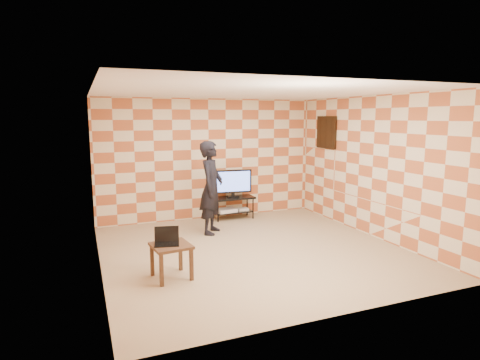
% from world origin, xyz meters
% --- Properties ---
extents(floor, '(5.00, 5.00, 0.00)m').
position_xyz_m(floor, '(0.00, 0.00, 0.00)').
color(floor, tan).
rests_on(floor, ground).
extents(wall_back, '(5.00, 0.02, 2.70)m').
position_xyz_m(wall_back, '(0.00, 2.50, 1.35)').
color(wall_back, beige).
rests_on(wall_back, ground).
extents(wall_front, '(5.00, 0.02, 2.70)m').
position_xyz_m(wall_front, '(0.00, -2.50, 1.35)').
color(wall_front, beige).
rests_on(wall_front, ground).
extents(wall_left, '(0.02, 5.00, 2.70)m').
position_xyz_m(wall_left, '(-2.50, 0.00, 1.35)').
color(wall_left, beige).
rests_on(wall_left, ground).
extents(wall_right, '(0.02, 5.00, 2.70)m').
position_xyz_m(wall_right, '(2.50, 0.00, 1.35)').
color(wall_right, beige).
rests_on(wall_right, ground).
extents(ceiling, '(5.00, 5.00, 0.02)m').
position_xyz_m(ceiling, '(0.00, 0.00, 2.70)').
color(ceiling, white).
rests_on(ceiling, wall_back).
extents(wall_art, '(0.04, 0.72, 0.72)m').
position_xyz_m(wall_art, '(2.47, 1.55, 1.95)').
color(wall_art, black).
rests_on(wall_art, wall_right).
extents(tv_stand, '(0.95, 0.43, 0.50)m').
position_xyz_m(tv_stand, '(0.47, 2.19, 0.36)').
color(tv_stand, black).
rests_on(tv_stand, floor).
extents(tv, '(0.86, 0.19, 0.62)m').
position_xyz_m(tv, '(0.47, 2.19, 0.84)').
color(tv, black).
rests_on(tv, tv_stand).
extents(dvd_player, '(0.49, 0.38, 0.07)m').
position_xyz_m(dvd_player, '(0.29, 2.18, 0.21)').
color(dvd_player, silver).
rests_on(dvd_player, tv_stand).
extents(game_console, '(0.24, 0.17, 0.05)m').
position_xyz_m(game_console, '(0.70, 2.18, 0.20)').
color(game_console, silver).
rests_on(game_console, tv_stand).
extents(side_table, '(0.58, 0.58, 0.50)m').
position_xyz_m(side_table, '(-1.57, -0.67, 0.41)').
color(side_table, '#351F11').
rests_on(side_table, floor).
extents(laptop, '(0.40, 0.34, 0.23)m').
position_xyz_m(laptop, '(-1.62, -0.62, 0.55)').
color(laptop, black).
rests_on(laptop, side_table).
extents(person, '(0.74, 0.80, 1.83)m').
position_xyz_m(person, '(-0.34, 1.29, 0.92)').
color(person, black).
rests_on(person, floor).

